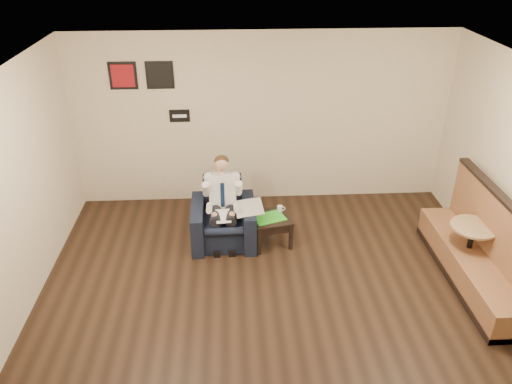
{
  "coord_description": "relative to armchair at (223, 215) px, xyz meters",
  "views": [
    {
      "loc": [
        -0.51,
        -4.54,
        4.18
      ],
      "look_at": [
        -0.19,
        1.2,
        1.07
      ],
      "focal_mm": 35.0,
      "sensor_mm": 36.0,
      "label": 1
    }
  ],
  "objects": [
    {
      "name": "ground",
      "position": [
        0.64,
        -1.69,
        -0.44
      ],
      "size": [
        6.0,
        6.0,
        0.0
      ],
      "primitive_type": "plane",
      "color": "black",
      "rests_on": "ground"
    },
    {
      "name": "wall_back",
      "position": [
        0.64,
        1.31,
        0.96
      ],
      "size": [
        6.0,
        0.02,
        2.8
      ],
      "primitive_type": "cube",
      "color": "beige",
      "rests_on": "ground"
    },
    {
      "name": "ceiling",
      "position": [
        0.64,
        -1.69,
        2.36
      ],
      "size": [
        6.0,
        6.0,
        0.02
      ],
      "primitive_type": "cube",
      "color": "white",
      "rests_on": "wall_back"
    },
    {
      "name": "seating_sign",
      "position": [
        -0.66,
        1.3,
        1.06
      ],
      "size": [
        0.32,
        0.02,
        0.2
      ],
      "primitive_type": "cube",
      "color": "black",
      "rests_on": "wall_back"
    },
    {
      "name": "art_print_left",
      "position": [
        -1.46,
        1.3,
        1.71
      ],
      "size": [
        0.42,
        0.03,
        0.42
      ],
      "primitive_type": "cube",
      "color": "maroon",
      "rests_on": "wall_back"
    },
    {
      "name": "art_print_right",
      "position": [
        -0.91,
        1.3,
        1.71
      ],
      "size": [
        0.42,
        0.03,
        0.42
      ],
      "primitive_type": "cube",
      "color": "black",
      "rests_on": "wall_back"
    },
    {
      "name": "armchair",
      "position": [
        0.0,
        0.0,
        0.0
      ],
      "size": [
        0.93,
        0.93,
        0.89
      ],
      "primitive_type": "cube",
      "rotation": [
        0.0,
        0.0,
        0.02
      ],
      "color": "black",
      "rests_on": "ground"
    },
    {
      "name": "seated_man",
      "position": [
        0.0,
        -0.12,
        0.16
      ],
      "size": [
        0.59,
        0.88,
        1.22
      ],
      "primitive_type": null,
      "rotation": [
        0.0,
        0.0,
        0.02
      ],
      "color": "silver",
      "rests_on": "armchair"
    },
    {
      "name": "lap_papers",
      "position": [
        0.0,
        -0.21,
        0.1
      ],
      "size": [
        0.23,
        0.31,
        0.01
      ],
      "primitive_type": "cube",
      "rotation": [
        0.0,
        0.0,
        0.09
      ],
      "color": "white",
      "rests_on": "seated_man"
    },
    {
      "name": "newspaper",
      "position": [
        0.37,
        -0.09,
        0.16
      ],
      "size": [
        0.42,
        0.51,
        0.01
      ],
      "primitive_type": "cube",
      "rotation": [
        0.0,
        0.0,
        0.07
      ],
      "color": "silver",
      "rests_on": "armchair"
    },
    {
      "name": "side_table",
      "position": [
        0.68,
        -0.1,
        -0.23
      ],
      "size": [
        0.63,
        0.63,
        0.44
      ],
      "primitive_type": "cube",
      "rotation": [
        0.0,
        0.0,
        0.2
      ],
      "color": "black",
      "rests_on": "ground"
    },
    {
      "name": "green_folder",
      "position": [
        0.66,
        -0.12,
        -0.0
      ],
      "size": [
        0.52,
        0.44,
        0.01
      ],
      "primitive_type": "cube",
      "rotation": [
        0.0,
        0.0,
        0.34
      ],
      "color": "#36D22A",
      "rests_on": "side_table"
    },
    {
      "name": "coffee_mug",
      "position": [
        0.83,
        0.05,
        0.04
      ],
      "size": [
        0.09,
        0.09,
        0.09
      ],
      "primitive_type": "cylinder",
      "rotation": [
        0.0,
        0.0,
        0.2
      ],
      "color": "white",
      "rests_on": "side_table"
    },
    {
      "name": "smartphone",
      "position": [
        0.7,
        0.07,
        -0.0
      ],
      "size": [
        0.14,
        0.07,
        0.01
      ],
      "primitive_type": "cube",
      "rotation": [
        0.0,
        0.0,
        0.03
      ],
      "color": "black",
      "rests_on": "side_table"
    },
    {
      "name": "banquette",
      "position": [
        3.23,
        -1.1,
        0.16
      ],
      "size": [
        0.56,
        2.36,
        1.21
      ],
      "primitive_type": "cube",
      "color": "brown",
      "rests_on": "ground"
    },
    {
      "name": "cafe_table",
      "position": [
        3.24,
        -0.95,
        -0.08
      ],
      "size": [
        0.77,
        0.77,
        0.74
      ],
      "primitive_type": "cylinder",
      "rotation": [
        0.0,
        0.0,
        -0.37
      ],
      "color": "#9E7E55",
      "rests_on": "ground"
    }
  ]
}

